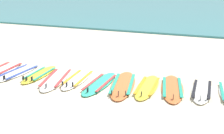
{
  "coord_description": "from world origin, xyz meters",
  "views": [
    {
      "loc": [
        4.15,
        -8.19,
        2.82
      ],
      "look_at": [
        0.41,
        0.32,
        0.25
      ],
      "focal_mm": 52.28,
      "sensor_mm": 36.0,
      "label": 1
    }
  ],
  "objects_px": {
    "surfboard_1": "(17,72)",
    "surfboard_9": "(202,90)",
    "surfboard_3": "(56,78)",
    "surfboard_5": "(100,83)",
    "surfboard_6": "(123,85)",
    "surfboard_8": "(172,88)",
    "surfboard_0": "(0,71)",
    "surfboard_2": "(40,74)",
    "surfboard_4": "(78,79)",
    "surfboard_7": "(147,87)"
  },
  "relations": [
    {
      "from": "surfboard_9",
      "to": "surfboard_7",
      "type": "bearing_deg",
      "value": -167.44
    },
    {
      "from": "surfboard_3",
      "to": "surfboard_8",
      "type": "xyz_separation_m",
      "value": [
        3.23,
        0.52,
        0.0
      ]
    },
    {
      "from": "surfboard_3",
      "to": "surfboard_4",
      "type": "relative_size",
      "value": 1.14
    },
    {
      "from": "surfboard_0",
      "to": "surfboard_3",
      "type": "height_order",
      "value": "same"
    },
    {
      "from": "surfboard_1",
      "to": "surfboard_9",
      "type": "bearing_deg",
      "value": 6.64
    },
    {
      "from": "surfboard_7",
      "to": "surfboard_8",
      "type": "relative_size",
      "value": 0.92
    },
    {
      "from": "surfboard_8",
      "to": "surfboard_7",
      "type": "bearing_deg",
      "value": -164.99
    },
    {
      "from": "surfboard_3",
      "to": "surfboard_4",
      "type": "xyz_separation_m",
      "value": [
        0.58,
        0.22,
        0.0
      ]
    },
    {
      "from": "surfboard_0",
      "to": "surfboard_5",
      "type": "distance_m",
      "value": 3.35
    },
    {
      "from": "surfboard_3",
      "to": "surfboard_9",
      "type": "distance_m",
      "value": 4.02
    },
    {
      "from": "surfboard_1",
      "to": "surfboard_7",
      "type": "xyz_separation_m",
      "value": [
        4.0,
        0.32,
        -0.0
      ]
    },
    {
      "from": "surfboard_0",
      "to": "surfboard_7",
      "type": "xyz_separation_m",
      "value": [
        4.62,
        0.4,
        0.0
      ]
    },
    {
      "from": "surfboard_2",
      "to": "surfboard_3",
      "type": "relative_size",
      "value": 0.82
    },
    {
      "from": "surfboard_7",
      "to": "surfboard_1",
      "type": "bearing_deg",
      "value": -175.41
    },
    {
      "from": "surfboard_1",
      "to": "surfboard_6",
      "type": "height_order",
      "value": "same"
    },
    {
      "from": "surfboard_6",
      "to": "surfboard_8",
      "type": "relative_size",
      "value": 1.09
    },
    {
      "from": "surfboard_2",
      "to": "surfboard_8",
      "type": "height_order",
      "value": "same"
    },
    {
      "from": "surfboard_8",
      "to": "surfboard_9",
      "type": "height_order",
      "value": "same"
    },
    {
      "from": "surfboard_2",
      "to": "surfboard_6",
      "type": "distance_m",
      "value": 2.62
    },
    {
      "from": "surfboard_0",
      "to": "surfboard_3",
      "type": "bearing_deg",
      "value": 1.31
    },
    {
      "from": "surfboard_9",
      "to": "surfboard_4",
      "type": "bearing_deg",
      "value": -172.6
    },
    {
      "from": "surfboard_5",
      "to": "surfboard_8",
      "type": "relative_size",
      "value": 0.94
    },
    {
      "from": "surfboard_4",
      "to": "surfboard_9",
      "type": "xyz_separation_m",
      "value": [
        3.38,
        0.44,
        0.0
      ]
    },
    {
      "from": "surfboard_6",
      "to": "surfboard_1",
      "type": "bearing_deg",
      "value": -176.15
    },
    {
      "from": "surfboard_2",
      "to": "surfboard_6",
      "type": "xyz_separation_m",
      "value": [
        2.62,
        0.11,
        -0.0
      ]
    },
    {
      "from": "surfboard_5",
      "to": "surfboard_6",
      "type": "relative_size",
      "value": 0.86
    },
    {
      "from": "surfboard_6",
      "to": "surfboard_9",
      "type": "relative_size",
      "value": 1.22
    },
    {
      "from": "surfboard_4",
      "to": "surfboard_9",
      "type": "relative_size",
      "value": 1.01
    },
    {
      "from": "surfboard_0",
      "to": "surfboard_1",
      "type": "distance_m",
      "value": 0.62
    },
    {
      "from": "surfboard_4",
      "to": "surfboard_9",
      "type": "bearing_deg",
      "value": 7.4
    },
    {
      "from": "surfboard_5",
      "to": "surfboard_8",
      "type": "height_order",
      "value": "same"
    },
    {
      "from": "surfboard_2",
      "to": "surfboard_6",
      "type": "bearing_deg",
      "value": 2.37
    },
    {
      "from": "surfboard_0",
      "to": "surfboard_8",
      "type": "height_order",
      "value": "same"
    },
    {
      "from": "surfboard_3",
      "to": "surfboard_9",
      "type": "bearing_deg",
      "value": 9.44
    },
    {
      "from": "surfboard_0",
      "to": "surfboard_8",
      "type": "bearing_deg",
      "value": 6.2
    },
    {
      "from": "surfboard_1",
      "to": "surfboard_5",
      "type": "distance_m",
      "value": 2.74
    },
    {
      "from": "surfboard_3",
      "to": "surfboard_7",
      "type": "bearing_deg",
      "value": 7.78
    },
    {
      "from": "surfboard_6",
      "to": "surfboard_4",
      "type": "bearing_deg",
      "value": -178.32
    },
    {
      "from": "surfboard_5",
      "to": "surfboard_9",
      "type": "distance_m",
      "value": 2.69
    },
    {
      "from": "surfboard_5",
      "to": "surfboard_6",
      "type": "distance_m",
      "value": 0.63
    },
    {
      "from": "surfboard_1",
      "to": "surfboard_9",
      "type": "distance_m",
      "value": 5.4
    },
    {
      "from": "surfboard_1",
      "to": "surfboard_3",
      "type": "relative_size",
      "value": 0.91
    },
    {
      "from": "surfboard_8",
      "to": "surfboard_5",
      "type": "bearing_deg",
      "value": -167.42
    },
    {
      "from": "surfboard_7",
      "to": "surfboard_8",
      "type": "xyz_separation_m",
      "value": [
        0.62,
        0.17,
        -0.0
      ]
    },
    {
      "from": "surfboard_1",
      "to": "surfboard_3",
      "type": "bearing_deg",
      "value": -1.4
    },
    {
      "from": "surfboard_0",
      "to": "surfboard_2",
      "type": "distance_m",
      "value": 1.36
    },
    {
      "from": "surfboard_5",
      "to": "surfboard_7",
      "type": "height_order",
      "value": "same"
    },
    {
      "from": "surfboard_0",
      "to": "surfboard_9",
      "type": "distance_m",
      "value": 6.02
    },
    {
      "from": "surfboard_5",
      "to": "surfboard_6",
      "type": "xyz_separation_m",
      "value": [
        0.61,
        0.16,
        0.0
      ]
    },
    {
      "from": "surfboard_4",
      "to": "surfboard_7",
      "type": "bearing_deg",
      "value": 3.85
    }
  ]
}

